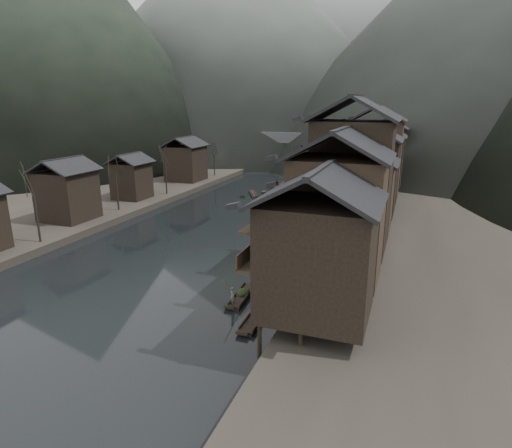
% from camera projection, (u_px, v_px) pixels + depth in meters
% --- Properties ---
extents(water, '(300.00, 300.00, 0.00)m').
position_uv_depth(water, '(161.00, 272.00, 42.48)').
color(water, black).
rests_on(water, ground).
extents(right_bank, '(40.00, 200.00, 1.80)m').
position_uv_depth(right_bank, '(494.00, 204.00, 66.64)').
color(right_bank, '#2D2823').
rests_on(right_bank, ground).
extents(left_bank, '(40.00, 200.00, 1.20)m').
position_uv_depth(left_bank, '(121.00, 179.00, 90.04)').
color(left_bank, '#2D2823').
rests_on(left_bank, ground).
extents(stilt_houses, '(9.00, 67.60, 17.10)m').
position_uv_depth(stilt_houses, '(367.00, 165.00, 51.41)').
color(stilt_houses, black).
rests_on(stilt_houses, ground).
extents(left_houses, '(8.10, 53.20, 8.73)m').
position_uv_depth(left_houses, '(115.00, 173.00, 65.89)').
color(left_houses, black).
rests_on(left_houses, left_bank).
extents(bare_trees, '(3.86, 61.34, 7.72)m').
position_uv_depth(bare_trees, '(124.00, 171.00, 62.28)').
color(bare_trees, black).
rests_on(bare_trees, left_bank).
extents(moored_sampans, '(2.50, 66.04, 0.47)m').
position_uv_depth(moored_sampans, '(327.00, 219.00, 60.76)').
color(moored_sampans, black).
rests_on(moored_sampans, water).
extents(midriver_boats, '(13.14, 41.20, 0.45)m').
position_uv_depth(midriver_boats, '(297.00, 179.00, 92.84)').
color(midriver_boats, black).
rests_on(midriver_boats, water).
extents(stone_bridge, '(40.00, 6.00, 9.00)m').
position_uv_depth(stone_bridge, '(318.00, 149.00, 105.99)').
color(stone_bridge, '#4C4C4F').
rests_on(stone_bridge, ground).
extents(hills, '(320.00, 380.00, 116.22)m').
position_uv_depth(hills, '(386.00, 14.00, 179.43)').
color(hills, black).
rests_on(hills, ground).
extents(hero_sampan, '(1.39, 5.21, 0.44)m').
position_uv_depth(hero_sampan, '(242.00, 296.00, 36.83)').
color(hero_sampan, black).
rests_on(hero_sampan, water).
extents(cargo_heap, '(1.14, 1.49, 0.68)m').
position_uv_depth(cargo_heap, '(243.00, 289.00, 36.88)').
color(cargo_heap, black).
rests_on(cargo_heap, hero_sampan).
extents(boatman, '(0.66, 0.66, 1.55)m').
position_uv_depth(boatman, '(232.00, 293.00, 34.97)').
color(boatman, '#5F5F61').
rests_on(boatman, hero_sampan).
extents(bamboo_pole, '(1.05, 2.35, 2.91)m').
position_uv_depth(bamboo_pole, '(234.00, 268.00, 34.28)').
color(bamboo_pole, '#8C7A51').
rests_on(bamboo_pole, boatman).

